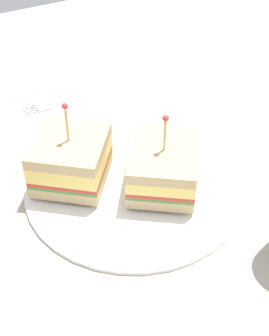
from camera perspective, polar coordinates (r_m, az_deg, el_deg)
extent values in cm
cube|color=#9E9384|center=(59.41, 0.00, -2.87)|extent=(111.81, 111.81, 2.00)
cylinder|color=white|center=(58.39, 0.00, -1.83)|extent=(26.08, 26.08, 0.96)
cube|color=tan|center=(57.48, 3.28, -1.21)|extent=(12.11, 11.60, 1.31)
cube|color=#478438|center=(56.91, 3.32, -0.58)|extent=(12.11, 11.60, 0.40)
cube|color=red|center=(56.61, 3.33, -0.24)|extent=(12.11, 11.60, 0.50)
cube|color=#F4D666|center=(55.97, 3.37, 0.51)|extent=(12.11, 11.60, 1.45)
cube|color=tan|center=(55.08, 3.43, 1.60)|extent=(12.11, 11.60, 1.31)
cylinder|color=tan|center=(53.53, 3.53, 3.65)|extent=(0.30, 0.30, 4.97)
sphere|color=red|center=(52.05, 3.65, 5.82)|extent=(0.70, 0.70, 0.70)
cube|color=tan|center=(58.55, -7.25, -0.55)|extent=(11.76, 11.64, 1.37)
cube|color=#478438|center=(57.97, -7.32, 0.10)|extent=(11.76, 11.64, 0.40)
cube|color=red|center=(57.68, -7.36, 0.44)|extent=(11.76, 11.64, 0.50)
cube|color=#F4D666|center=(56.89, -7.46, 1.37)|extent=(11.76, 11.64, 1.95)
cube|color=tan|center=(55.86, -7.61, 2.68)|extent=(11.76, 11.64, 1.37)
cylinder|color=tan|center=(54.27, -7.85, 4.85)|extent=(0.30, 0.30, 5.26)
sphere|color=red|center=(52.77, -8.11, 7.15)|extent=(0.70, 0.70, 0.70)
cube|color=white|center=(76.59, -7.16, 9.16)|extent=(10.86, 11.69, 0.15)
cube|color=silver|center=(74.68, -6.49, 8.40)|extent=(0.82, 7.27, 0.35)
cube|color=silver|center=(73.18, -10.39, 7.20)|extent=(2.31, 3.67, 0.35)
cube|color=silver|center=(73.29, -12.20, 6.97)|extent=(0.24, 2.00, 0.35)
cube|color=silver|center=(72.88, -12.07, 6.78)|extent=(0.24, 2.00, 0.35)
cube|color=silver|center=(72.48, -11.94, 6.59)|extent=(0.24, 2.00, 0.35)
cube|color=silver|center=(72.08, -11.80, 6.40)|extent=(0.24, 2.00, 0.35)
cube|color=silver|center=(78.42, -7.81, 10.01)|extent=(1.11, 8.16, 0.35)
cube|color=silver|center=(76.73, -11.82, 8.73)|extent=(1.93, 7.08, 0.24)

